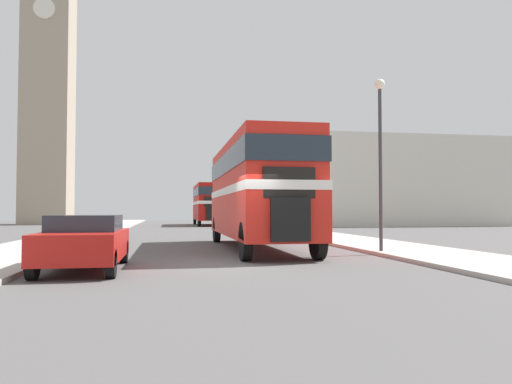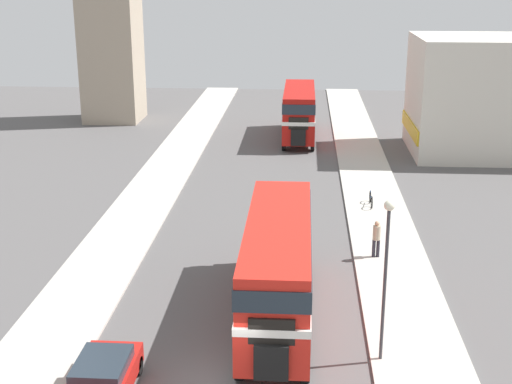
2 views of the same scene
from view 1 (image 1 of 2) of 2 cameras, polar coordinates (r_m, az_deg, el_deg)
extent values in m
plane|color=#565454|center=(14.13, -2.86, -8.15)|extent=(120.00, 120.00, 0.00)
cube|color=#B7B2A8|center=(16.39, 21.45, -6.96)|extent=(3.50, 120.00, 0.12)
cube|color=red|center=(19.32, 0.00, -2.64)|extent=(2.49, 10.88, 1.53)
cube|color=white|center=(19.33, 0.00, 0.03)|extent=(2.52, 10.94, 0.28)
cube|color=red|center=(19.39, 0.00, 2.90)|extent=(2.44, 10.66, 1.67)
cube|color=#232D38|center=(19.40, 0.00, 3.15)|extent=(2.52, 10.77, 0.75)
cube|color=black|center=(13.89, 3.96, -3.16)|extent=(1.12, 0.20, 1.22)
cube|color=black|center=(14.06, 3.81, 1.07)|extent=(1.49, 0.12, 0.89)
cylinder|color=black|center=(14.70, -1.20, -5.68)|extent=(0.28, 1.15, 1.15)
cylinder|color=black|center=(15.19, 7.11, -5.54)|extent=(0.28, 1.15, 1.15)
cylinder|color=black|center=(23.56, -4.52, -4.33)|extent=(0.28, 1.15, 1.15)
cylinder|color=black|center=(23.87, 0.78, -4.31)|extent=(0.28, 1.15, 1.15)
cube|color=#B2140F|center=(50.09, -5.54, -2.30)|extent=(2.44, 9.94, 1.54)
cube|color=white|center=(50.10, -5.54, -1.26)|extent=(2.46, 9.99, 0.28)
cube|color=#B2140F|center=(50.12, -5.53, -0.15)|extent=(2.39, 9.74, 1.68)
cube|color=#232D38|center=(50.12, -5.53, -0.05)|extent=(2.46, 9.84, 0.75)
cube|color=black|center=(45.04, -5.04, -2.43)|extent=(1.10, 0.20, 1.23)
cube|color=black|center=(45.18, -5.05, -1.10)|extent=(1.46, 0.12, 0.89)
cylinder|color=black|center=(45.98, -6.50, -3.24)|extent=(0.28, 1.15, 1.15)
cylinder|color=black|center=(46.16, -3.82, -3.24)|extent=(0.28, 1.15, 1.15)
cylinder|color=black|center=(53.96, -7.01, -3.07)|extent=(0.28, 1.15, 1.15)
cylinder|color=black|center=(54.11, -4.72, -3.08)|extent=(0.28, 1.15, 1.15)
cube|color=red|center=(13.11, -18.99, -5.75)|extent=(1.82, 4.11, 0.68)
cube|color=#232D38|center=(13.25, -18.85, -3.37)|extent=(1.60, 2.14, 0.40)
cylinder|color=black|center=(11.72, -24.19, -7.64)|extent=(0.20, 0.64, 0.64)
cylinder|color=black|center=(11.44, -16.24, -7.88)|extent=(0.20, 0.64, 0.64)
cylinder|color=black|center=(14.85, -21.13, -6.48)|extent=(0.20, 0.64, 0.64)
cylinder|color=black|center=(14.63, -14.86, -6.62)|extent=(0.20, 0.64, 0.64)
cylinder|color=#282833|center=(26.34, 6.98, -4.13)|extent=(0.16, 0.16, 0.87)
cylinder|color=#282833|center=(26.40, 7.40, -4.12)|extent=(0.16, 0.16, 0.87)
cylinder|color=tan|center=(26.35, 7.18, -2.43)|extent=(0.36, 0.36, 0.69)
sphere|color=tan|center=(26.35, 7.18, -1.43)|extent=(0.24, 0.24, 0.24)
torus|color=black|center=(33.36, 4.28, -3.85)|extent=(0.05, 0.71, 0.71)
torus|color=black|center=(34.38, 3.85, -3.80)|extent=(0.05, 0.71, 0.71)
cylinder|color=#234C93|center=(33.87, 4.06, -3.57)|extent=(0.04, 1.06, 0.34)
cylinder|color=#234C93|center=(34.23, 3.90, -3.44)|extent=(0.04, 0.04, 0.43)
cylinder|color=#38383D|center=(17.45, 14.04, 2.50)|extent=(0.12, 0.12, 5.50)
sphere|color=#EFEACC|center=(17.92, 13.95, 11.87)|extent=(0.36, 0.36, 0.36)
cube|color=tan|center=(58.84, -22.64, 9.96)|extent=(4.79, 4.79, 27.26)
cylinder|color=silver|center=(59.01, -23.06, 18.76)|extent=(2.16, 0.10, 2.16)
cube|color=beige|center=(51.82, 16.68, 1.04)|extent=(21.97, 8.55, 8.52)
cube|color=gold|center=(47.82, 4.79, -1.64)|extent=(0.12, 8.13, 1.02)
camera|label=2|loc=(14.09, 134.70, 58.33)|focal=50.00mm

